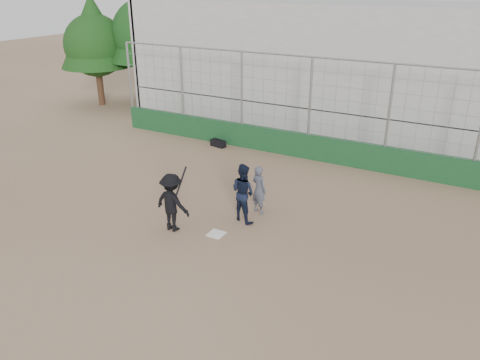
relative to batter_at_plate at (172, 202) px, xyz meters
The scene contains 10 objects.
ground 1.55m from the batter_at_plate, 15.31° to the left, with size 90.00×90.00×0.00m, color brown.
home_plate 1.54m from the batter_at_plate, 15.31° to the left, with size 0.44×0.44×0.02m, color white.
backstop 7.44m from the batter_at_plate, 80.42° to the left, with size 18.10×0.25×4.04m.
bleachers 12.52m from the batter_at_plate, 84.25° to the left, with size 20.25×6.70×6.98m.
tree_left 15.37m from the batter_at_plate, 130.72° to the left, with size 4.48×4.48×7.00m.
tree_right 15.99m from the batter_at_plate, 141.26° to the left, with size 3.84×3.84×6.00m.
batter_at_plate is the anchor object (origin of this frame).
catcher_crouched 2.09m from the batter_at_plate, 44.04° to the left, with size 1.06×0.94×1.22m.
umpire 2.72m from the batter_at_plate, 51.92° to the left, with size 0.56×0.37×1.38m, color #474D5B.
equipment_bag 7.34m from the batter_at_plate, 111.07° to the left, with size 0.73×0.42×0.33m.
Camera 1 is at (6.17, -9.81, 6.69)m, focal length 35.00 mm.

